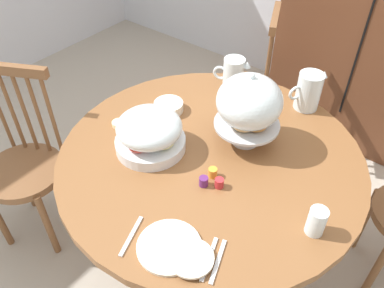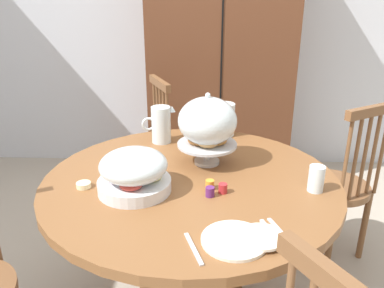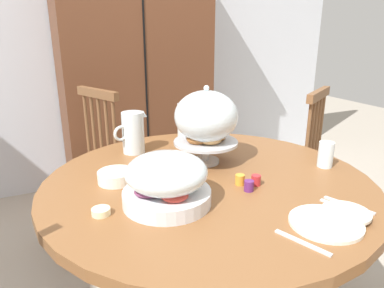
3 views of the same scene
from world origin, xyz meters
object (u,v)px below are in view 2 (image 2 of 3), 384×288
Objects in this scene: windsor_chair_near_window at (143,157)px; cereal_bowl at (120,160)px; fruit_platter_covered at (134,172)px; butter_dish at (84,185)px; windsor_chair_far_side at (337,188)px; milk_pitcher at (161,126)px; pastry_stand_with_dome at (207,124)px; wooden_armoire at (220,62)px; dining_table at (191,216)px; orange_juice_pitcher at (224,121)px; drinking_glass at (316,179)px; china_plate_large at (234,240)px; china_plate_small at (262,237)px.

windsor_chair_near_window is 6.96× the size of cereal_bowl.
butter_dish is (-0.22, 0.02, -0.07)m from fruit_platter_covered.
windsor_chair_far_side is 1.07m from milk_pitcher.
fruit_platter_covered is at bearing -136.06° from pastry_stand_with_dome.
wooden_armoire reaches higher than milk_pitcher.
butter_dish reaches higher than dining_table.
orange_juice_pitcher is at bearing 47.08° from butter_dish.
milk_pitcher is at bearing -107.22° from wooden_armoire.
windsor_chair_far_side is 8.86× the size of drinking_glass.
china_plate_large is 2.00× the size of drinking_glass.
fruit_platter_covered is 0.28m from cereal_bowl.
china_plate_small is (0.61, -1.33, 0.30)m from windsor_chair_near_window.
drinking_glass is at bearing -48.23° from windsor_chair_near_window.
wooden_armoire is 14.00× the size of cereal_bowl.
pastry_stand_with_dome reaches higher than windsor_chair_near_window.
windsor_chair_near_window is 0.72m from orange_juice_pitcher.
windsor_chair_far_side is at bearing -19.04° from windsor_chair_near_window.
fruit_platter_covered reaches higher than china_plate_large.
wooden_armoire is 1.70m from drinking_glass.
fruit_platter_covered reaches higher than drinking_glass.
drinking_glass is (-0.31, -0.57, 0.34)m from windsor_chair_far_side.
milk_pitcher is at bearing 84.96° from fruit_platter_covered.
china_plate_small is at bearing -34.63° from fruit_platter_covered.
china_plate_small is 1.07× the size of cereal_bowl.
wooden_armoire reaches higher than fruit_platter_covered.
china_plate_small is at bearing -44.58° from cereal_bowl.
china_plate_large is (0.34, -0.89, -0.08)m from milk_pitcher.
fruit_platter_covered is 0.56m from milk_pitcher.
windsor_chair_near_window reaches higher than china_plate_large.
orange_juice_pitcher is (0.10, 0.39, -0.11)m from pastry_stand_with_dome.
wooden_armoire is at bearing 51.83° from windsor_chair_near_window.
butter_dish is at bearing -132.92° from orange_juice_pitcher.
china_plate_small is at bearing -87.79° from wooden_armoire.
dining_table is 0.64m from orange_juice_pitcher.
windsor_chair_near_window is at bearing 111.24° from china_plate_large.
drinking_glass is (0.34, -1.66, -0.19)m from wooden_armoire.
windsor_chair_far_side is 1.42m from butter_dish.
china_plate_small is at bearing -26.71° from butter_dish.
windsor_chair_near_window is 6.50× the size of china_plate_small.
cereal_bowl is 0.25m from butter_dish.
pastry_stand_with_dome reaches higher than drinking_glass.
fruit_platter_covered is 5.00× the size of butter_dish.
windsor_chair_far_side is (0.82, 0.47, -0.09)m from dining_table.
dining_table is 3.76× the size of pastry_stand_with_dome.
fruit_platter_covered is 0.74m from drinking_glass.
orange_juice_pitcher is at bearing 19.60° from milk_pitcher.
windsor_chair_far_side is (1.18, -0.41, 0.00)m from windsor_chair_near_window.
orange_juice_pitcher is at bearing 40.21° from cereal_bowl.
wooden_armoire is 17.82× the size of drinking_glass.
orange_juice_pitcher is at bearing 89.55° from china_plate_large.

